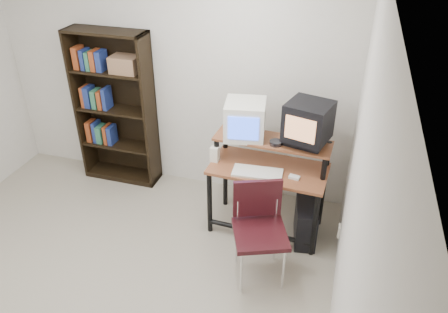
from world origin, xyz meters
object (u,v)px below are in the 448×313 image
(computer_desk, at_px, (269,171))
(crt_tv, at_px, (308,121))
(crt_monitor, at_px, (245,120))
(school_chair, at_px, (259,222))
(pc_tower, at_px, (306,222))
(bookshelf, at_px, (116,107))

(computer_desk, bearing_deg, crt_tv, 16.10)
(crt_monitor, xyz_separation_m, school_chair, (0.33, -0.74, -0.59))
(crt_monitor, distance_m, pc_tower, 1.18)
(crt_monitor, xyz_separation_m, pc_tower, (0.69, -0.19, -0.94))
(computer_desk, bearing_deg, pc_tower, -8.36)
(computer_desk, distance_m, school_chair, 0.64)
(school_chair, height_order, bookshelf, bookshelf)
(crt_monitor, bearing_deg, bookshelf, 158.07)
(crt_tv, bearing_deg, pc_tower, -44.25)
(pc_tower, xyz_separation_m, school_chair, (-0.36, -0.55, 0.35))
(crt_monitor, bearing_deg, school_chair, -75.53)
(crt_monitor, height_order, pc_tower, crt_monitor)
(crt_tv, height_order, bookshelf, bookshelf)
(school_chair, xyz_separation_m, bookshelf, (-1.93, 1.10, 0.37))
(pc_tower, relative_size, school_chair, 0.50)
(crt_monitor, relative_size, bookshelf, 0.24)
(computer_desk, relative_size, bookshelf, 0.64)
(pc_tower, xyz_separation_m, bookshelf, (-2.30, 0.55, 0.71))
(crt_monitor, bearing_deg, crt_tv, -12.63)
(crt_tv, distance_m, pc_tower, 1.04)
(computer_desk, distance_m, pc_tower, 0.63)
(school_chair, relative_size, bookshelf, 0.50)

